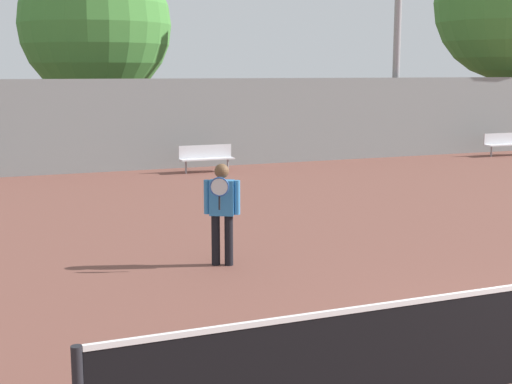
{
  "coord_description": "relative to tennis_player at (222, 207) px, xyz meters",
  "views": [
    {
      "loc": [
        -5.87,
        -5.35,
        3.13
      ],
      "look_at": [
        -1.08,
        6.52,
        0.95
      ],
      "focal_mm": 50.0,
      "sensor_mm": 36.0,
      "label": 1
    }
  ],
  "objects": [
    {
      "name": "tennis_player",
      "position": [
        0.0,
        0.0,
        0.0
      ],
      "size": [
        0.54,
        0.51,
        1.67
      ],
      "rotation": [
        0.0,
        0.0,
        -0.48
      ],
      "color": "black",
      "rests_on": "ground_plane"
    },
    {
      "name": "bench_courtside_far",
      "position": [
        14.99,
        10.44,
        -0.44
      ],
      "size": [
        2.07,
        0.4,
        0.84
      ],
      "color": "silver",
      "rests_on": "ground_plane"
    },
    {
      "name": "bench_adjacent_court",
      "position": [
        3.13,
        10.44,
        -0.44
      ],
      "size": [
        1.72,
        0.4,
        0.84
      ],
      "color": "silver",
      "rests_on": "ground_plane"
    },
    {
      "name": "light_pole_far_right",
      "position": [
        11.1,
        12.17,
        4.69
      ],
      "size": [
        0.9,
        0.6,
        9.78
      ],
      "color": "#939399",
      "rests_on": "ground_plane"
    },
    {
      "name": "back_fence",
      "position": [
        2.16,
        11.7,
        0.49
      ],
      "size": [
        35.14,
        0.06,
        2.9
      ],
      "color": "gray",
      "rests_on": "ground_plane"
    },
    {
      "name": "tree_green_broad",
      "position": [
        0.78,
        16.05,
        3.82
      ],
      "size": [
        5.48,
        5.48,
        7.52
      ],
      "color": "brown",
      "rests_on": "ground_plane"
    }
  ]
}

